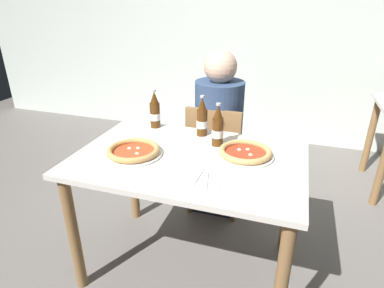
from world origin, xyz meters
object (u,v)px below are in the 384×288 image
object	(u,v)px
napkin_with_cutlery	(203,178)
diner_seated	(218,138)
pizza_marinara_far	(133,151)
beer_bottle_left	(155,112)
chair_behind_table	(216,154)
dining_table_main	(189,175)
beer_bottle_right	(218,128)
beer_bottle_center	(202,119)
pizza_margherita_near	(245,153)

from	to	relation	value
napkin_with_cutlery	diner_seated	bearing A→B (deg)	98.61
napkin_with_cutlery	pizza_marinara_far	bearing A→B (deg)	163.88
beer_bottle_left	diner_seated	bearing A→B (deg)	42.92
chair_behind_table	beer_bottle_left	size ratio (longest dim) A/B	3.44
dining_table_main	napkin_with_cutlery	world-z (taller)	napkin_with_cutlery
pizza_marinara_far	beer_bottle_left	size ratio (longest dim) A/B	1.23
diner_seated	beer_bottle_right	world-z (taller)	diner_seated
beer_bottle_left	dining_table_main	bearing A→B (deg)	-44.68
dining_table_main	beer_bottle_center	world-z (taller)	beer_bottle_center
diner_seated	beer_bottle_left	xyz separation A→B (m)	(-0.35, -0.32, 0.27)
beer_bottle_center	napkin_with_cutlery	distance (m)	0.53
pizza_margherita_near	pizza_marinara_far	world-z (taller)	same
dining_table_main	pizza_margherita_near	size ratio (longest dim) A/B	4.00
beer_bottle_center	napkin_with_cutlery	bearing A→B (deg)	-73.17
pizza_marinara_far	beer_bottle_center	distance (m)	0.47
chair_behind_table	dining_table_main	bearing A→B (deg)	91.14
pizza_marinara_far	beer_bottle_right	xyz separation A→B (m)	(0.39, 0.26, 0.08)
pizza_margherita_near	beer_bottle_left	size ratio (longest dim) A/B	1.21
chair_behind_table	pizza_marinara_far	xyz separation A→B (m)	(-0.29, -0.69, 0.29)
beer_bottle_left	beer_bottle_center	size ratio (longest dim) A/B	1.00
pizza_margherita_near	napkin_with_cutlery	xyz separation A→B (m)	(-0.15, -0.29, -0.02)
chair_behind_table	beer_bottle_right	world-z (taller)	beer_bottle_right
dining_table_main	pizza_margherita_near	bearing A→B (deg)	18.12
chair_behind_table	beer_bottle_center	world-z (taller)	beer_bottle_center
pizza_margherita_near	beer_bottle_right	distance (m)	0.22
beer_bottle_left	beer_bottle_right	size ratio (longest dim) A/B	1.00
pizza_marinara_far	chair_behind_table	bearing A→B (deg)	67.30
beer_bottle_center	napkin_with_cutlery	size ratio (longest dim) A/B	1.29
beer_bottle_center	beer_bottle_right	world-z (taller)	same
pizza_margherita_near	napkin_with_cutlery	bearing A→B (deg)	-117.27
beer_bottle_center	diner_seated	bearing A→B (deg)	86.56
dining_table_main	pizza_marinara_far	bearing A→B (deg)	-165.06
beer_bottle_right	napkin_with_cutlery	bearing A→B (deg)	-86.09
chair_behind_table	pizza_margherita_near	bearing A→B (deg)	119.67
chair_behind_table	beer_bottle_right	size ratio (longest dim) A/B	3.44
dining_table_main	beer_bottle_left	xyz separation A→B (m)	(-0.34, 0.34, 0.22)
dining_table_main	pizza_margherita_near	xyz separation A→B (m)	(0.28, 0.09, 0.14)
beer_bottle_left	napkin_with_cutlery	bearing A→B (deg)	-48.46
pizza_margherita_near	beer_bottle_center	xyz separation A→B (m)	(-0.30, 0.21, 0.08)
beer_bottle_center	pizza_margherita_near	bearing A→B (deg)	-35.06
beer_bottle_center	napkin_with_cutlery	world-z (taller)	beer_bottle_center
dining_table_main	beer_bottle_left	distance (m)	0.53
dining_table_main	pizza_marinara_far	world-z (taller)	pizza_marinara_far
pizza_margherita_near	beer_bottle_center	bearing A→B (deg)	144.94
beer_bottle_left	beer_bottle_right	bearing A→B (deg)	-18.62
chair_behind_table	beer_bottle_left	bearing A→B (deg)	39.45
pizza_margherita_near	beer_bottle_right	bearing A→B (deg)	151.37
beer_bottle_left	napkin_with_cutlery	size ratio (longest dim) A/B	1.29
beer_bottle_center	beer_bottle_right	size ratio (longest dim) A/B	1.00
chair_behind_table	napkin_with_cutlery	world-z (taller)	chair_behind_table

